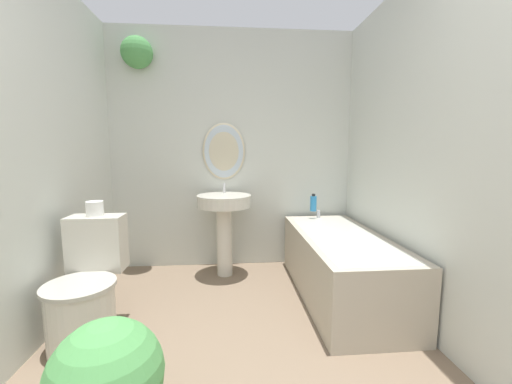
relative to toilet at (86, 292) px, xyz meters
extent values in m
cube|color=silver|center=(0.95, 1.32, 0.89)|extent=(2.55, 0.06, 2.40)
ellipsoid|color=beige|center=(0.85, 1.27, 0.88)|extent=(0.43, 0.02, 0.57)
ellipsoid|color=silver|center=(0.85, 1.26, 0.88)|extent=(0.39, 0.01, 0.53)
cylinder|color=silver|center=(0.06, 1.20, 1.86)|extent=(0.13, 0.13, 0.07)
sphere|color=#4C934C|center=(0.06, 1.20, 1.80)|extent=(0.29, 0.29, 0.29)
cube|color=silver|center=(-0.30, -0.09, 0.89)|extent=(0.06, 2.87, 2.40)
cube|color=silver|center=(2.20, -0.09, 0.89)|extent=(0.06, 2.87, 2.40)
cylinder|color=beige|center=(0.00, -0.09, -0.12)|extent=(0.39, 0.39, 0.38)
cylinder|color=#B1ADA0|center=(0.00, -0.09, 0.08)|extent=(0.42, 0.42, 0.02)
cube|color=beige|center=(0.00, 0.20, 0.26)|extent=(0.36, 0.19, 0.38)
cylinder|color=beige|center=(0.85, 0.99, 0.02)|extent=(0.15, 0.15, 0.67)
cylinder|color=beige|center=(0.85, 0.99, 0.42)|extent=(0.51, 0.51, 0.11)
cylinder|color=silver|center=(0.85, 1.13, 0.52)|extent=(0.02, 0.02, 0.10)
cube|color=#B2A893|center=(1.82, 0.47, -0.06)|extent=(0.66, 1.54, 0.52)
cube|color=beige|center=(1.82, 0.47, 0.18)|extent=(0.56, 1.44, 0.04)
cylinder|color=silver|center=(1.82, 1.14, 0.24)|extent=(0.04, 0.04, 0.08)
cylinder|color=#2D84C6|center=(1.75, 1.10, 0.36)|extent=(0.06, 0.06, 0.15)
cylinder|color=black|center=(1.75, 1.10, 0.44)|extent=(0.04, 0.04, 0.02)
sphere|color=#4C934C|center=(0.43, -0.82, 0.03)|extent=(0.43, 0.43, 0.43)
cylinder|color=white|center=(0.00, 0.20, 0.50)|extent=(0.11, 0.11, 0.10)
camera|label=1|loc=(0.90, -1.96, 0.88)|focal=22.00mm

